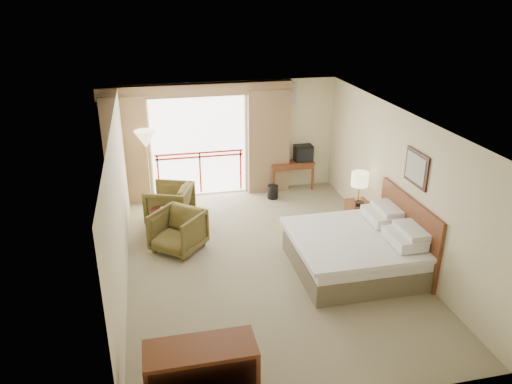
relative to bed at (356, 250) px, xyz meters
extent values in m
plane|color=#82795B|center=(-1.50, 0.60, -0.38)|extent=(7.00, 7.00, 0.00)
plane|color=white|center=(-1.50, 0.60, 2.32)|extent=(7.00, 7.00, 0.00)
plane|color=beige|center=(-1.50, 4.10, 0.97)|extent=(5.00, 0.00, 5.00)
plane|color=beige|center=(-1.50, -2.90, 0.97)|extent=(5.00, 0.00, 5.00)
plane|color=beige|center=(-4.00, 0.60, 0.97)|extent=(0.00, 7.00, 7.00)
plane|color=beige|center=(1.00, 0.60, 0.97)|extent=(0.00, 7.00, 7.00)
plane|color=white|center=(-2.30, 4.08, 0.82)|extent=(2.40, 0.00, 2.40)
cube|color=red|center=(-2.30, 4.06, 0.57)|extent=(2.09, 0.03, 0.04)
cube|color=red|center=(-2.30, 4.06, 0.67)|extent=(2.09, 0.03, 0.04)
cube|color=red|center=(-3.29, 4.06, 0.17)|extent=(0.04, 0.03, 1.00)
cube|color=red|center=(-2.30, 4.06, 0.17)|extent=(0.04, 0.03, 1.00)
cube|color=red|center=(-1.31, 4.06, 0.17)|extent=(0.04, 0.03, 1.00)
cube|color=#866547|center=(-3.95, 3.95, 0.87)|extent=(1.00, 0.26, 2.50)
cube|color=#866547|center=(-0.65, 3.95, 0.87)|extent=(1.00, 0.26, 2.50)
cube|color=#866547|center=(-2.30, 3.98, 2.17)|extent=(4.40, 0.22, 0.28)
cube|color=silver|center=(-0.20, 4.07, 1.97)|extent=(0.50, 0.04, 0.50)
cube|color=brown|center=(-0.05, 0.00, -0.18)|extent=(2.05, 2.00, 0.40)
cube|color=white|center=(-0.05, 0.00, 0.12)|extent=(2.01, 1.96, 0.22)
cube|color=white|center=(-0.10, 0.00, 0.25)|extent=(2.09, 2.06, 0.08)
cube|color=white|center=(0.65, -0.45, 0.40)|extent=(0.50, 0.75, 0.18)
cube|color=white|center=(0.65, 0.45, 0.40)|extent=(0.50, 0.75, 0.18)
cube|color=white|center=(0.78, -0.45, 0.52)|extent=(0.40, 0.70, 0.14)
cube|color=white|center=(0.78, 0.45, 0.52)|extent=(0.40, 0.70, 0.14)
cube|color=#5B2711|center=(0.96, 0.00, 0.27)|extent=(0.06, 2.10, 1.30)
cube|color=black|center=(0.98, 0.00, 1.47)|extent=(0.03, 0.72, 0.60)
cube|color=silver|center=(0.96, 0.00, 1.47)|extent=(0.01, 0.60, 0.48)
cube|color=#5B2711|center=(0.67, 1.47, -0.07)|extent=(0.44, 0.51, 0.61)
cylinder|color=tan|center=(0.67, 1.52, 0.27)|extent=(0.14, 0.14, 0.04)
cylinder|color=tan|center=(0.67, 1.52, 0.46)|extent=(0.03, 0.03, 0.37)
cylinder|color=#FFE5B2|center=(0.67, 1.52, 0.73)|extent=(0.35, 0.35, 0.29)
cube|color=black|center=(0.62, 1.32, 0.27)|extent=(0.19, 0.17, 0.07)
cube|color=#5B2711|center=(-0.05, 3.96, 0.31)|extent=(1.08, 0.52, 0.04)
cube|color=#5B2711|center=(-0.55, 3.74, -0.04)|extent=(0.05, 0.05, 0.67)
cube|color=#5B2711|center=(0.44, 3.74, -0.04)|extent=(0.05, 0.05, 0.67)
cube|color=#5B2711|center=(-0.55, 4.19, -0.04)|extent=(0.05, 0.05, 0.67)
cube|color=#5B2711|center=(0.44, 4.19, -0.04)|extent=(0.05, 0.05, 0.67)
cube|color=#5B2711|center=(-0.05, 4.19, 0.03)|extent=(0.99, 0.03, 0.49)
cube|color=#5B2711|center=(-0.05, 3.73, 0.23)|extent=(0.99, 0.03, 0.11)
cube|color=black|center=(0.25, 3.96, 0.52)|extent=(0.44, 0.34, 0.40)
cube|color=black|center=(0.25, 3.79, 0.52)|extent=(0.40, 0.02, 0.32)
cylinder|color=black|center=(-0.40, 3.96, 0.45)|extent=(0.15, 0.15, 0.24)
cylinder|color=white|center=(-0.25, 3.91, 0.37)|extent=(0.07, 0.07, 0.09)
cylinder|color=black|center=(-0.65, 3.42, -0.22)|extent=(0.30, 0.30, 0.32)
imported|color=#4A3F1D|center=(-3.11, 2.68, -0.38)|extent=(1.16, 1.15, 0.83)
imported|color=#4A3F1D|center=(-3.04, 1.40, -0.38)|extent=(1.22, 1.22, 0.80)
cylinder|color=black|center=(-3.30, 2.07, 0.16)|extent=(0.51, 0.51, 0.04)
cylinder|color=black|center=(-3.30, 2.07, -0.10)|extent=(0.06, 0.06, 0.51)
cylinder|color=black|center=(-3.30, 2.07, -0.36)|extent=(0.36, 0.36, 0.03)
imported|color=white|center=(-3.30, 2.07, 0.18)|extent=(0.23, 0.27, 0.02)
cylinder|color=tan|center=(-3.50, 3.38, -0.36)|extent=(0.30, 0.30, 0.03)
cylinder|color=tan|center=(-3.50, 3.38, 0.43)|extent=(0.03, 0.03, 1.61)
cone|color=#FFE5B2|center=(-3.50, 3.38, 1.29)|extent=(0.47, 0.47, 0.38)
cube|color=#5B2711|center=(-3.05, -2.55, 0.06)|extent=(1.32, 0.55, 0.88)
camera|label=1|loc=(-3.42, -7.19, 4.39)|focal=35.00mm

